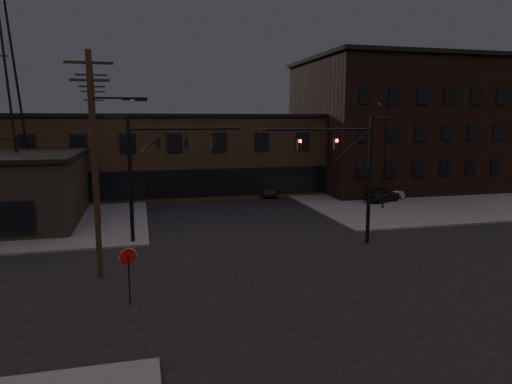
% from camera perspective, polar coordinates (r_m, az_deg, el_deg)
% --- Properties ---
extents(ground, '(140.00, 140.00, 0.00)m').
position_cam_1_polar(ground, '(23.68, 4.70, -10.17)').
color(ground, black).
rests_on(ground, ground).
extents(sidewalk_ne, '(30.00, 30.00, 0.15)m').
position_cam_1_polar(sidewalk_ne, '(52.72, 19.74, 0.14)').
color(sidewalk_ne, '#474744').
rests_on(sidewalk_ne, ground).
extents(building_row, '(40.00, 12.00, 8.00)m').
position_cam_1_polar(building_row, '(49.81, -5.77, 4.68)').
color(building_row, '#503E2A').
rests_on(building_row, ground).
extents(building_right, '(22.00, 16.00, 14.00)m').
position_cam_1_polar(building_right, '(55.51, 17.81, 7.85)').
color(building_right, black).
rests_on(building_right, ground).
extents(traffic_signal_near, '(7.12, 0.24, 8.00)m').
position_cam_1_polar(traffic_signal_near, '(28.74, 12.05, 3.17)').
color(traffic_signal_near, black).
rests_on(traffic_signal_near, ground).
extents(traffic_signal_far, '(7.12, 0.24, 8.00)m').
position_cam_1_polar(traffic_signal_far, '(29.26, -13.00, 3.40)').
color(traffic_signal_far, black).
rests_on(traffic_signal_far, ground).
extents(stop_sign, '(0.72, 0.33, 2.48)m').
position_cam_1_polar(stop_sign, '(20.05, -15.67, -8.54)').
color(stop_sign, black).
rests_on(stop_sign, ground).
extents(utility_pole_near, '(3.70, 0.28, 11.00)m').
position_cam_1_polar(utility_pole_near, '(23.29, -19.42, 3.82)').
color(utility_pole_near, black).
rests_on(utility_pole_near, ground).
extents(utility_pole_mid, '(3.70, 0.28, 11.50)m').
position_cam_1_polar(utility_pole_mid, '(35.30, -19.39, 5.87)').
color(utility_pole_mid, black).
rests_on(utility_pole_mid, ground).
extents(utility_pole_far, '(2.20, 0.28, 11.00)m').
position_cam_1_polar(utility_pole_far, '(47.35, -19.41, 6.15)').
color(utility_pole_far, black).
rests_on(utility_pole_far, ground).
extents(lot_light_a, '(1.50, 0.28, 9.14)m').
position_cam_1_polar(lot_light_a, '(40.65, 15.86, 5.53)').
color(lot_light_a, black).
rests_on(lot_light_a, ground).
extents(lot_light_b, '(1.50, 0.28, 9.14)m').
position_cam_1_polar(lot_light_b, '(48.05, 19.10, 5.87)').
color(lot_light_b, black).
rests_on(lot_light_b, ground).
extents(parked_car_lot_a, '(4.28, 3.06, 1.35)m').
position_cam_1_polar(parked_car_lot_a, '(44.35, 15.47, -0.28)').
color(parked_car_lot_a, black).
rests_on(parked_car_lot_a, sidewalk_ne).
extents(parked_car_lot_b, '(4.53, 3.29, 1.22)m').
position_cam_1_polar(parked_car_lot_b, '(46.93, 15.60, 0.14)').
color(parked_car_lot_b, silver).
rests_on(parked_car_lot_b, sidewalk_ne).
extents(car_crossing, '(2.70, 4.27, 1.33)m').
position_cam_1_polar(car_crossing, '(46.63, 1.89, 0.29)').
color(car_crossing, black).
rests_on(car_crossing, ground).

